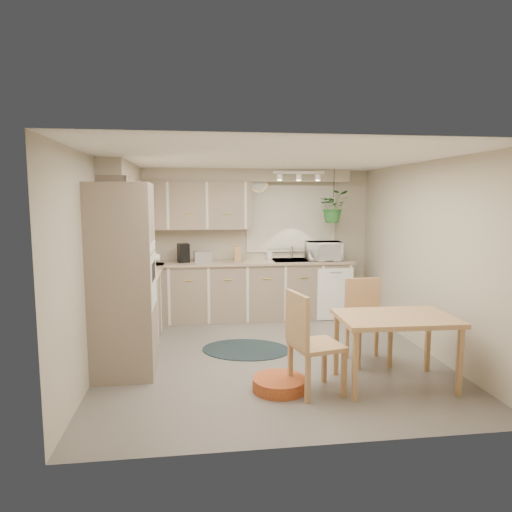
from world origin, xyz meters
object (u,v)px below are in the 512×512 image
(chair_left, at_px, (317,342))
(dining_table, at_px, (394,350))
(braided_rug, at_px, (246,349))
(pet_bed, at_px, (279,384))
(chair_back, at_px, (369,322))
(microwave, at_px, (324,249))

(chair_left, bearing_deg, dining_table, 81.90)
(braided_rug, height_order, pet_bed, pet_bed)
(chair_back, distance_m, pet_bed, 1.41)
(braided_rug, relative_size, microwave, 2.05)
(dining_table, relative_size, chair_left, 1.14)
(chair_left, relative_size, chair_back, 1.05)
(chair_back, distance_m, braided_rug, 1.60)
(dining_table, xyz_separation_m, pet_bed, (-1.21, 0.02, -0.31))
(braided_rug, bearing_deg, chair_left, -67.82)
(dining_table, bearing_deg, braided_rug, 137.29)
(chair_left, bearing_deg, pet_bed, -117.13)
(chair_back, height_order, microwave, microwave)
(dining_table, bearing_deg, microwave, 89.66)
(pet_bed, bearing_deg, braided_rug, 98.82)
(chair_back, height_order, pet_bed, chair_back)
(pet_bed, bearing_deg, chair_back, 28.12)
(braided_rug, distance_m, microwave, 2.32)
(chair_back, distance_m, microwave, 2.19)
(chair_back, relative_size, microwave, 1.77)
(chair_left, distance_m, pet_bed, 0.59)
(braided_rug, relative_size, pet_bed, 2.08)
(braided_rug, bearing_deg, chair_back, -25.15)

